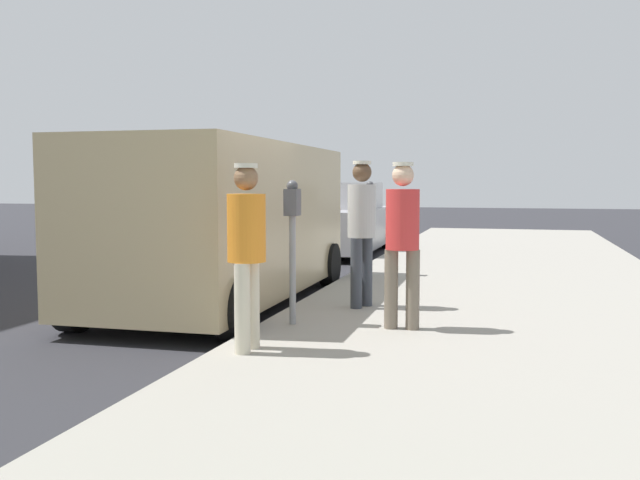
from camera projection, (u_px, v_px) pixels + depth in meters
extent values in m
plane|color=#2D2D33|center=(194.00, 323.00, 8.22)|extent=(80.00, 80.00, 0.00)
cube|color=#9E998E|center=(502.00, 334.00, 7.29)|extent=(5.00, 32.00, 0.15)
cylinder|color=gray|center=(293.00, 270.00, 7.38)|extent=(0.07, 0.07, 1.15)
cube|color=#4C4C51|center=(292.00, 202.00, 7.32)|extent=(0.14, 0.18, 0.28)
sphere|color=#47474C|center=(292.00, 186.00, 7.31)|extent=(0.12, 0.12, 0.12)
cylinder|color=gray|center=(370.00, 239.00, 11.39)|extent=(0.07, 0.07, 1.15)
cube|color=#4C4C51|center=(370.00, 195.00, 11.33)|extent=(0.14, 0.18, 0.28)
sphere|color=#47474C|center=(370.00, 185.00, 11.31)|extent=(0.12, 0.12, 0.12)
cylinder|color=#383D47|center=(367.00, 271.00, 8.50)|extent=(0.14, 0.14, 0.84)
cylinder|color=#383D47|center=(356.00, 273.00, 8.33)|extent=(0.14, 0.14, 0.84)
cylinder|color=#B7B7B7|center=(362.00, 211.00, 8.35)|extent=(0.34, 0.34, 0.63)
sphere|color=brown|center=(362.00, 172.00, 8.32)|extent=(0.23, 0.23, 0.23)
cylinder|color=silver|center=(362.00, 163.00, 8.31)|extent=(0.22, 0.22, 0.04)
cylinder|color=#726656|center=(413.00, 290.00, 7.13)|extent=(0.14, 0.14, 0.82)
cylinder|color=#726656|center=(391.00, 289.00, 7.17)|extent=(0.14, 0.14, 0.82)
cylinder|color=red|center=(403.00, 219.00, 7.09)|extent=(0.34, 0.34, 0.61)
sphere|color=beige|center=(403.00, 175.00, 7.06)|extent=(0.22, 0.22, 0.22)
cylinder|color=silver|center=(403.00, 164.00, 7.05)|extent=(0.21, 0.21, 0.04)
cylinder|color=beige|center=(242.00, 309.00, 6.11)|extent=(0.14, 0.14, 0.80)
cylinder|color=beige|center=(252.00, 304.00, 6.32)|extent=(0.14, 0.14, 0.80)
cylinder|color=orange|center=(246.00, 228.00, 6.16)|extent=(0.34, 0.34, 0.60)
sphere|color=#8C6647|center=(246.00, 178.00, 6.12)|extent=(0.22, 0.22, 0.22)
cylinder|color=silver|center=(246.00, 166.00, 6.11)|extent=(0.21, 0.21, 0.04)
cube|color=tan|center=(225.00, 218.00, 9.40)|extent=(2.06, 5.22, 1.96)
cube|color=black|center=(130.00, 191.00, 7.00)|extent=(1.84, 0.10, 0.88)
cylinder|color=black|center=(235.00, 309.00, 7.25)|extent=(0.23, 0.68, 0.68)
cylinder|color=black|center=(74.00, 301.00, 7.73)|extent=(0.23, 0.68, 0.68)
cylinder|color=black|center=(330.00, 264.00, 11.20)|extent=(0.23, 0.68, 0.68)
cylinder|color=black|center=(219.00, 261.00, 11.68)|extent=(0.23, 0.68, 0.68)
cube|color=#BCBCC1|center=(340.00, 228.00, 16.19)|extent=(1.94, 4.45, 0.89)
cube|color=#BCBCC1|center=(342.00, 195.00, 16.34)|extent=(1.66, 2.02, 0.60)
cylinder|color=black|center=(364.00, 248.00, 14.41)|extent=(0.24, 0.61, 0.60)
cylinder|color=black|center=(284.00, 246.00, 14.82)|extent=(0.24, 0.61, 0.60)
cylinder|color=black|center=(387.00, 236.00, 17.61)|extent=(0.24, 0.61, 0.60)
cylinder|color=black|center=(321.00, 235.00, 18.01)|extent=(0.24, 0.61, 0.60)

